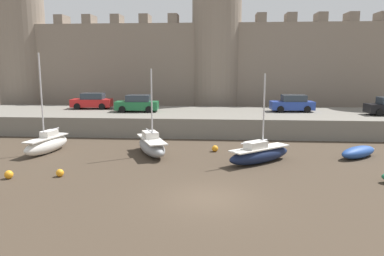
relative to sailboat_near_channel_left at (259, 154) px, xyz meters
name	(u,v)px	position (x,y,z in m)	size (l,w,h in m)	color
ground_plane	(207,198)	(-3.09, -6.70, -0.60)	(160.00, 160.00, 0.00)	#423528
quay_road	(214,121)	(-3.09, 12.39, 0.26)	(60.12, 10.00, 1.72)	slate
castle	(216,58)	(-3.09, 21.95, 6.39)	(54.57, 6.46, 19.25)	gray
sailboat_near_channel_left	(259,154)	(0.00, 0.00, 0.00)	(4.66, 4.14, 5.69)	#141E3D
sailboat_midflat_right	(47,144)	(-14.81, 1.61, 0.08)	(2.01, 4.57, 7.03)	silver
rowboat_near_channel_right	(358,152)	(6.81, 1.87, -0.19)	(3.34, 2.99, 0.79)	#234793
sailboat_midflat_left	(152,145)	(-7.30, 1.76, 0.06)	(3.29, 5.07, 5.97)	gray
mooring_buoy_off_centre	(215,148)	(-2.88, 2.96, -0.37)	(0.46, 0.46, 0.46)	orange
mooring_buoy_mid_mud	(60,173)	(-11.49, -3.87, -0.38)	(0.43, 0.43, 0.43)	orange
mooring_buoy_near_channel	(249,145)	(-0.33, 4.25, -0.34)	(0.51, 0.51, 0.51)	#E04C1E
mooring_buoy_near_shore	(9,175)	(-14.13, -4.47, -0.36)	(0.47, 0.47, 0.47)	orange
car_quay_west	(292,104)	(4.44, 13.29, 1.90)	(4.19, 2.06, 1.62)	#263F99
car_quay_east	(92,101)	(-15.82, 14.19, 1.90)	(4.19, 2.06, 1.62)	red
car_quay_centre_west	(137,104)	(-10.58, 12.04, 1.90)	(4.19, 2.06, 1.62)	#1E6638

